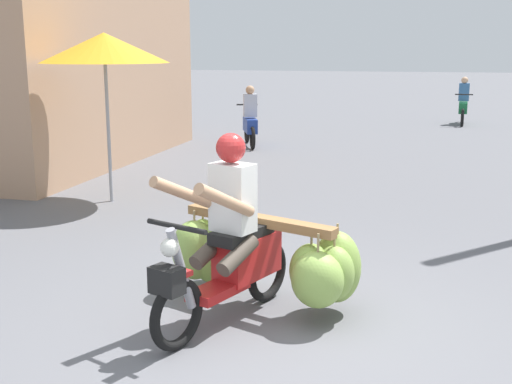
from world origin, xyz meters
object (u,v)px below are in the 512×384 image
Objects in this scene: motorbike_distant_ahead_right at (463,105)px; market_umbrella_near_shop at (104,48)px; motorbike_distant_ahead_left at (250,122)px; motorbike_main_loaded at (253,254)px.

market_umbrella_near_shop is (-5.59, -11.78, 1.67)m from motorbike_distant_ahead_right.
market_umbrella_near_shop reaches higher than motorbike_distant_ahead_left.
motorbike_main_loaded is at bearing -99.42° from motorbike_distant_ahead_right.
motorbike_distant_ahead_left is at bearing 84.22° from market_umbrella_near_shop.
motorbike_distant_ahead_right is 0.66× the size of market_umbrella_near_shop.
motorbike_distant_ahead_right is (2.52, 15.21, 0.08)m from motorbike_main_loaded.
motorbike_main_loaded is 1.29× the size of motorbike_distant_ahead_left.
market_umbrella_near_shop reaches higher than motorbike_distant_ahead_right.
motorbike_distant_ahead_right is (5.00, 5.94, 0.00)m from motorbike_distant_ahead_left.
motorbike_distant_ahead_left is at bearing 104.94° from motorbike_main_loaded.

